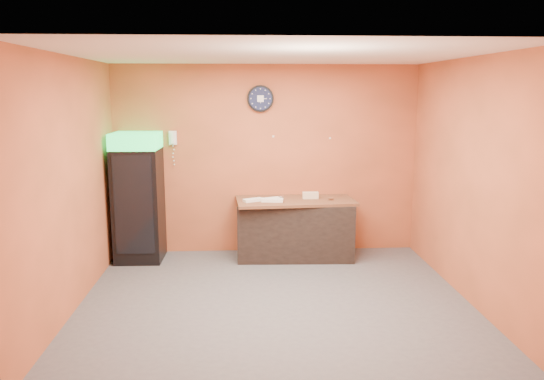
{
  "coord_description": "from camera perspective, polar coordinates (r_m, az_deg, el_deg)",
  "views": [
    {
      "loc": [
        -0.37,
        -5.86,
        2.42
      ],
      "look_at": [
        0.0,
        0.6,
        1.2
      ],
      "focal_mm": 35.0,
      "sensor_mm": 36.0,
      "label": 1
    }
  ],
  "objects": [
    {
      "name": "sub_roll_stack",
      "position": [
        7.73,
        4.15,
        -0.58
      ],
      "size": [
        0.23,
        0.08,
        0.1
      ],
      "rotation": [
        0.0,
        0.0,
        0.02
      ],
      "color": "beige",
      "rests_on": "butcher_paper"
    },
    {
      "name": "wall_phone",
      "position": [
        7.9,
        -10.62,
        5.54
      ],
      "size": [
        0.11,
        0.1,
        0.2
      ],
      "color": "white",
      "rests_on": "back_wall"
    },
    {
      "name": "beverage_cooler",
      "position": [
        7.76,
        -14.21,
        -0.97
      ],
      "size": [
        0.66,
        0.67,
        1.84
      ],
      "rotation": [
        0.0,
        0.0,
        -0.02
      ],
      "color": "black",
      "rests_on": "floor"
    },
    {
      "name": "wrapped_sandwich_left",
      "position": [
        7.53,
        -2.05,
        -1.08
      ],
      "size": [
        0.3,
        0.22,
        0.04
      ],
      "primitive_type": "cube",
      "rotation": [
        0.0,
        0.0,
        0.47
      ],
      "color": "white",
      "rests_on": "butcher_paper"
    },
    {
      "name": "wrapped_sandwich_mid",
      "position": [
        7.51,
        0.03,
        -1.1
      ],
      "size": [
        0.32,
        0.16,
        0.04
      ],
      "primitive_type": "cube",
      "rotation": [
        0.0,
        0.0,
        -0.15
      ],
      "color": "white",
      "rests_on": "butcher_paper"
    },
    {
      "name": "wall_clock",
      "position": [
        7.84,
        -1.26,
        9.8
      ],
      "size": [
        0.39,
        0.06,
        0.39
      ],
      "color": "black",
      "rests_on": "back_wall"
    },
    {
      "name": "floor",
      "position": [
        6.35,
        0.3,
        -11.74
      ],
      "size": [
        4.5,
        4.5,
        0.0
      ],
      "primitive_type": "plane",
      "color": "#47474C",
      "rests_on": "ground"
    },
    {
      "name": "wrapped_sandwich_right",
      "position": [
        7.62,
        -0.06,
        -0.96
      ],
      "size": [
        0.27,
        0.19,
        0.04
      ],
      "primitive_type": "cube",
      "rotation": [
        0.0,
        0.0,
        0.4
      ],
      "color": "white",
      "rests_on": "butcher_paper"
    },
    {
      "name": "prep_counter",
      "position": [
        7.79,
        2.49,
        -4.27
      ],
      "size": [
        1.69,
        0.8,
        0.83
      ],
      "primitive_type": "cube",
      "rotation": [
        0.0,
        0.0,
        -0.04
      ],
      "color": "black",
      "rests_on": "floor"
    },
    {
      "name": "back_wall",
      "position": [
        7.93,
        -0.59,
        3.27
      ],
      "size": [
        4.5,
        0.02,
        2.8
      ],
      "primitive_type": "cube",
      "color": "#CB6139",
      "rests_on": "floor"
    },
    {
      "name": "left_wall",
      "position": [
        6.24,
        -20.79,
        0.55
      ],
      "size": [
        0.02,
        4.0,
        2.8
      ],
      "primitive_type": "cube",
      "color": "#CB6139",
      "rests_on": "floor"
    },
    {
      "name": "right_wall",
      "position": [
        6.5,
        20.54,
        0.95
      ],
      "size": [
        0.02,
        4.0,
        2.8
      ],
      "primitive_type": "cube",
      "color": "#CB6139",
      "rests_on": "floor"
    },
    {
      "name": "kitchen_tool",
      "position": [
        7.63,
        1.05,
        -0.85
      ],
      "size": [
        0.06,
        0.06,
        0.06
      ],
      "primitive_type": "cylinder",
      "color": "silver",
      "rests_on": "butcher_paper"
    },
    {
      "name": "butcher_paper",
      "position": [
        7.69,
        2.51,
        -1.14
      ],
      "size": [
        1.74,
        0.93,
        0.04
      ],
      "primitive_type": "cube",
      "rotation": [
        0.0,
        0.0,
        0.07
      ],
      "color": "brown",
      "rests_on": "prep_counter"
    },
    {
      "name": "ceiling",
      "position": [
        5.88,
        0.33,
        14.37
      ],
      "size": [
        4.5,
        4.0,
        0.02
      ],
      "primitive_type": "cube",
      "color": "white",
      "rests_on": "back_wall"
    }
  ]
}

